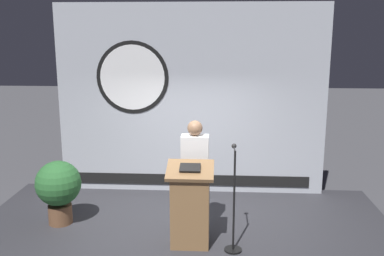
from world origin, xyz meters
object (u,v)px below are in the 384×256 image
speaker_person (195,175)px  microphone_stand (234,215)px  potted_plant (58,187)px  podium (190,206)px

speaker_person → microphone_stand: 0.87m
microphone_stand → potted_plant: 2.73m
speaker_person → microphone_stand: speaker_person is taller
speaker_person → microphone_stand: size_ratio=1.19×
podium → speaker_person: (0.04, 0.48, 0.29)m
speaker_person → potted_plant: bearing=177.7°
podium → potted_plant: (-2.05, 0.57, 0.03)m
microphone_stand → podium: bearing=171.5°
microphone_stand → potted_plant: (-2.65, 0.65, 0.10)m
speaker_person → microphone_stand: (0.55, -0.57, -0.36)m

